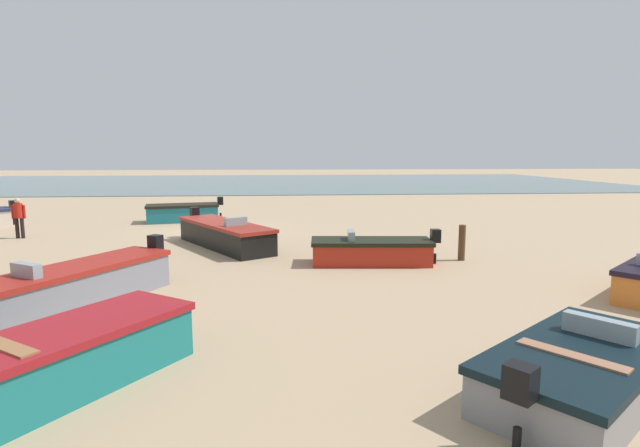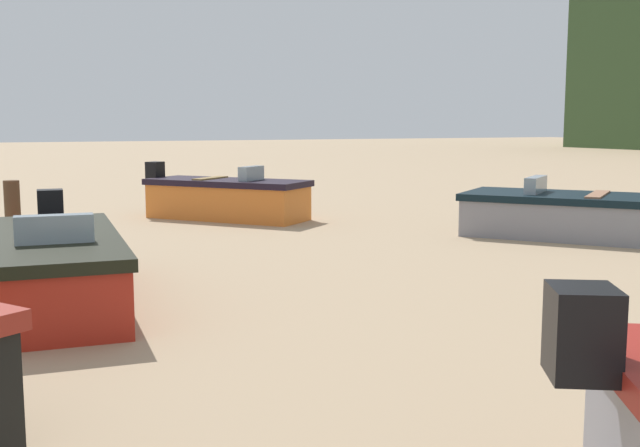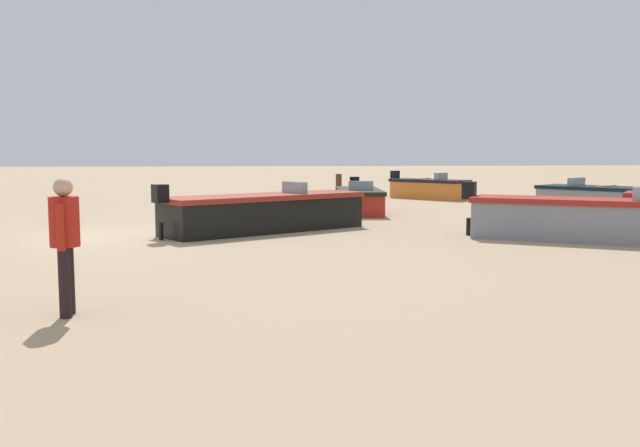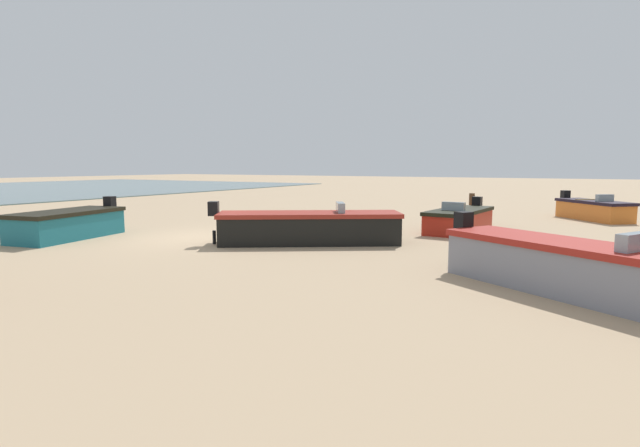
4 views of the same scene
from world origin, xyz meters
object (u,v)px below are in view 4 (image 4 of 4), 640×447
(boat_red_0, at_px, (459,220))
(boat_black_4, at_px, (309,228))
(boat_grey_1, at_px, (578,269))
(boat_orange_8, at_px, (593,210))
(boat_teal_6, at_px, (68,224))
(mooring_post_near_water, at_px, (472,208))

(boat_red_0, bearing_deg, boat_black_4, 61.97)
(boat_red_0, height_order, boat_black_4, boat_black_4)
(boat_red_0, relative_size, boat_grey_1, 0.80)
(boat_red_0, height_order, boat_orange_8, boat_orange_8)
(boat_grey_1, xyz_separation_m, boat_black_4, (-2.63, -6.94, -0.01))
(boat_black_4, relative_size, boat_orange_8, 1.54)
(boat_teal_6, bearing_deg, boat_black_4, -169.60)
(boat_red_0, xyz_separation_m, boat_teal_6, (7.64, -10.06, 0.05))
(boat_black_4, bearing_deg, boat_grey_1, 37.16)
(boat_grey_1, bearing_deg, boat_teal_6, -58.62)
(boat_grey_1, xyz_separation_m, boat_orange_8, (-13.64, 0.13, -0.05))
(boat_orange_8, xyz_separation_m, mooring_post_near_water, (3.24, -4.20, 0.15))
(boat_teal_6, relative_size, boat_orange_8, 1.15)
(boat_red_0, relative_size, boat_teal_6, 1.04)
(mooring_post_near_water, bearing_deg, boat_teal_6, -42.83)
(boat_red_0, relative_size, boat_black_4, 0.78)
(boat_red_0, distance_m, boat_orange_8, 7.35)
(boat_black_4, relative_size, mooring_post_near_water, 4.53)
(boat_black_4, bearing_deg, boat_red_0, 115.03)
(boat_orange_8, bearing_deg, boat_teal_6, 5.17)
(boat_teal_6, bearing_deg, mooring_post_near_water, -144.52)
(boat_black_4, distance_m, mooring_post_near_water, 8.29)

